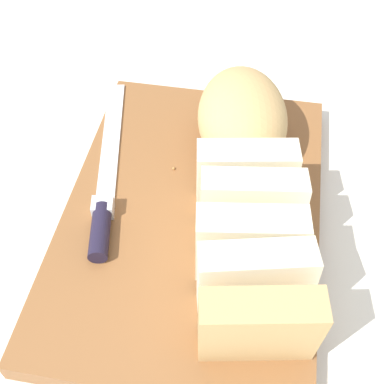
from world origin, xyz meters
name	(u,v)px	position (x,y,z in m)	size (l,w,h in m)	color
ground_plane	(192,223)	(0.00, 0.00, 0.00)	(3.00, 3.00, 0.00)	silver
cutting_board	(192,217)	(0.00, 0.00, 0.01)	(0.40, 0.27, 0.03)	brown
bread_loaf	(246,174)	(-0.02, 0.05, 0.07)	(0.36, 0.15, 0.09)	tan
bread_knife	(104,199)	(0.00, -0.10, 0.03)	(0.28, 0.07, 0.02)	silver
crumb_near_knife	(174,168)	(-0.06, -0.03, 0.03)	(0.00, 0.00, 0.00)	#A8753D
crumb_near_loaf	(241,240)	(0.03, 0.06, 0.03)	(0.00, 0.00, 0.00)	#A8753D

